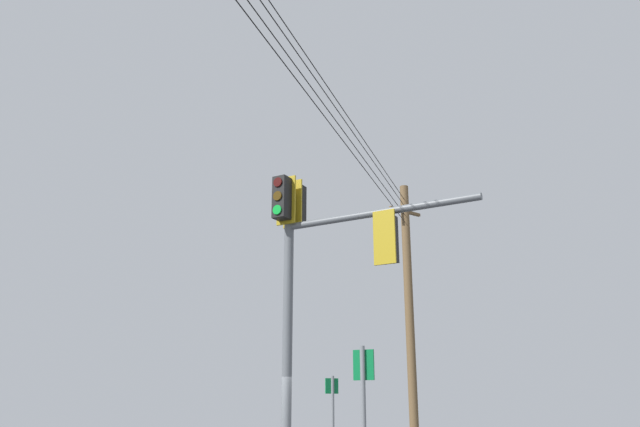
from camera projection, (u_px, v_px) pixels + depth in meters
signal_mast_assembly at (314, 263)px, 12.25m from camera, size 3.59×3.03×6.60m
utility_pole_wooden at (409, 312)px, 24.34m from camera, size 1.59×0.96×10.80m
route_sign_primary at (333, 426)px, 13.34m from camera, size 0.31×0.13×2.60m
overhead_wire_span at (269, 22)px, 12.86m from camera, size 13.45×24.82×1.14m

